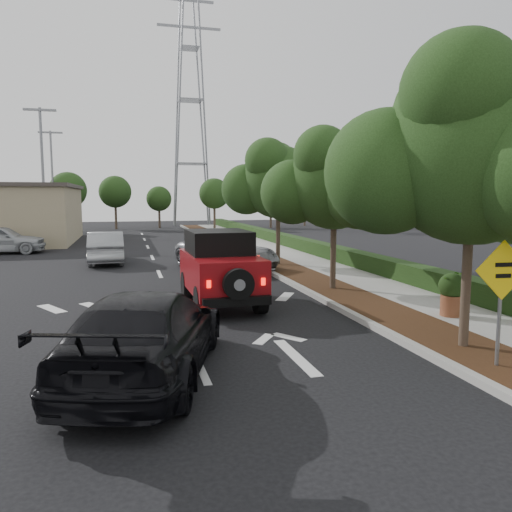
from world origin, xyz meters
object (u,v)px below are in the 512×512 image
object	(u,v)px
silver_suv_ahead	(226,252)
black_suv_oncoming	(147,334)
speed_hump_sign	(502,286)
red_jeep	(219,267)

from	to	relation	value
silver_suv_ahead	black_suv_oncoming	xyz separation A→B (m)	(-4.03, -12.98, 0.02)
black_suv_oncoming	silver_suv_ahead	bearing A→B (deg)	-90.54
silver_suv_ahead	speed_hump_sign	size ratio (longest dim) A/B	2.37
red_jeep	silver_suv_ahead	size ratio (longest dim) A/B	0.79
speed_hump_sign	silver_suv_ahead	bearing A→B (deg)	103.81
red_jeep	speed_hump_sign	xyz separation A→B (m)	(3.97, -7.24, 0.50)
silver_suv_ahead	speed_hump_sign	world-z (taller)	speed_hump_sign
red_jeep	silver_suv_ahead	bearing A→B (deg)	75.90
red_jeep	speed_hump_sign	size ratio (longest dim) A/B	1.88
silver_suv_ahead	red_jeep	bearing A→B (deg)	-125.75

